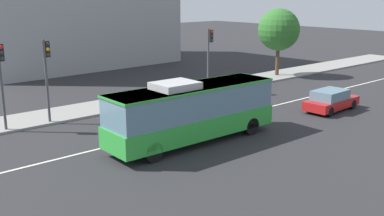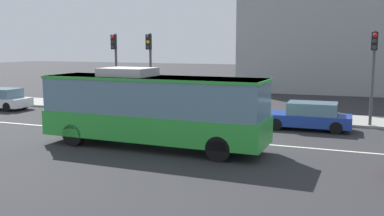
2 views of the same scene
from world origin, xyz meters
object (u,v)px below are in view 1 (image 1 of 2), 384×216
Objects in this scene: sedan_red at (331,100)px; traffic_light_far_corner at (47,67)px; sedan_blue at (194,94)px; street_tree_kerbside_left at (279,30)px; traffic_light_mid_block at (1,72)px; traffic_light_near_corner at (209,50)px; transit_bus at (193,110)px.

sedan_red is 18.80m from traffic_light_far_corner.
sedan_blue is 0.70× the size of street_tree_kerbside_left.
traffic_light_mid_block is 1.00× the size of traffic_light_far_corner.
sedan_red is 0.70× the size of street_tree_kerbside_left.
sedan_red is 21.13m from traffic_light_mid_block.
traffic_light_near_corner reaches higher than sedan_red.
traffic_light_near_corner reaches higher than sedan_blue.
transit_bus is 2.20× the size of sedan_red.
transit_bus is 12.33m from traffic_light_near_corner.
traffic_light_near_corner is 15.93m from traffic_light_mid_block.
sedan_red is 0.88× the size of traffic_light_far_corner.
transit_bus is at bearing 21.98° from traffic_light_far_corner.
transit_bus is 1.93× the size of traffic_light_mid_block.
traffic_light_far_corner is at bearing 118.54° from transit_bus.
transit_bus reaches higher than sedan_blue.
sedan_blue is 10.78m from traffic_light_far_corner.
traffic_light_mid_block is at bearing -87.33° from traffic_light_near_corner.
transit_bus is 1.93× the size of traffic_light_far_corner.
traffic_light_mid_block reaches higher than sedan_blue.
sedan_blue is 14.43m from street_tree_kerbside_left.
sedan_red is (11.66, -1.06, -1.09)m from transit_bus.
traffic_light_near_corner is (-2.72, 9.38, 2.84)m from sedan_red.
traffic_light_near_corner is 0.80× the size of street_tree_kerbside_left.
transit_bus is 8.95m from sedan_blue.
street_tree_kerbside_left is at bearing 88.05° from traffic_light_far_corner.
transit_bus is 2.21× the size of sedan_blue.
sedan_red is at bearing -4.22° from transit_bus.
traffic_light_far_corner is (2.63, -0.10, 0.00)m from traffic_light_mid_block.
transit_bus is 11.76m from sedan_red.
traffic_light_mid_block is 2.63m from traffic_light_far_corner.
traffic_light_mid_block is (-12.89, 1.80, 2.84)m from sedan_blue.
street_tree_kerbside_left reaches higher than sedan_red.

